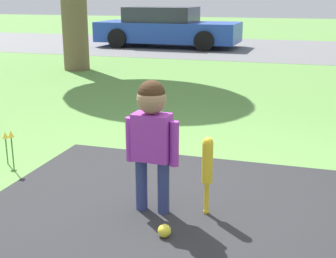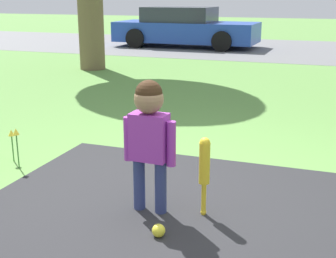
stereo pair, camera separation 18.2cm
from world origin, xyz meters
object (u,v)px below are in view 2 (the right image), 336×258
object	(u,v)px
sports_ball	(159,231)
parked_car	(185,28)
child	(149,128)
baseball_bat	(204,166)

from	to	relation	value
sports_ball	parked_car	size ratio (longest dim) A/B	0.02
parked_car	sports_ball	bearing A→B (deg)	-72.24
sports_ball	parked_car	distance (m)	11.88
child	parked_car	xyz separation A→B (m)	(-3.28, 11.00, -0.08)
child	sports_ball	xyz separation A→B (m)	(0.20, -0.35, -0.61)
parked_car	baseball_bat	bearing A→B (deg)	-70.70
child	baseball_bat	distance (m)	0.48
child	sports_ball	distance (m)	0.73
baseball_bat	parked_car	world-z (taller)	parked_car
child	sports_ball	bearing A→B (deg)	-57.88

